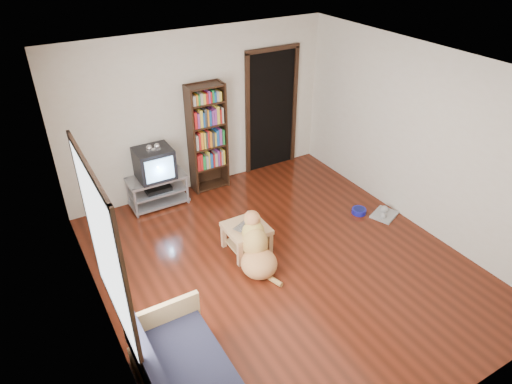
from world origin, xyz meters
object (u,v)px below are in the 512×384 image
laptop (247,227)px  crt_tv (154,162)px  coffee_table (246,234)px  bookshelf (207,133)px  dog (256,249)px  dog_bowl (359,211)px  tv_stand (158,190)px  grey_rag (384,215)px

laptop → crt_tv: crt_tv is taller
laptop → coffee_table: (-0.00, 0.03, -0.13)m
laptop → bookshelf: bookshelf is taller
dog → coffee_table: bearing=81.6°
dog_bowl → coffee_table: bearing=177.3°
tv_stand → bookshelf: (0.95, 0.09, 0.73)m
dog_bowl → bookshelf: bearing=130.5°
grey_rag → bookshelf: 3.08m
tv_stand → dog: bearing=-74.4°
dog_bowl → bookshelf: (-1.65, 1.93, 0.96)m
laptop → dog: 0.36m
grey_rag → tv_stand: 3.58m
laptop → dog_bowl: 1.99m
laptop → dog_bowl: size_ratio=1.55×
grey_rag → tv_stand: (-2.90, 2.08, 0.25)m
dog → laptop: bearing=80.8°
crt_tv → coffee_table: crt_tv is taller
laptop → bookshelf: (0.31, 1.86, 0.59)m
grey_rag → crt_tv: 3.65m
crt_tv → dog_bowl: bearing=-35.5°
tv_stand → coffee_table: 1.85m
grey_rag → crt_tv: size_ratio=0.69×
coffee_table → grey_rag: bearing=-8.6°
laptop → dog: bearing=-122.1°
coffee_table → bookshelf: bearing=80.3°
coffee_table → dog: size_ratio=0.59×
laptop → tv_stand: (-0.64, 1.77, -0.14)m
tv_stand → coffee_table: size_ratio=1.64×
tv_stand → dog: 2.18m
dog_bowl → laptop: bearing=178.2°
dog_bowl → grey_rag: 0.39m
tv_stand → bookshelf: bookshelf is taller
crt_tv → dog: (0.58, -2.12, -0.47)m
bookshelf → dog: 2.33m
grey_rag → dog_bowl: bearing=140.2°
laptop → crt_tv: bearing=86.7°
dog_bowl → dog: bearing=-172.5°
coffee_table → dog: bearing=-98.4°
bookshelf → crt_tv: bearing=-175.7°
grey_rag → coffee_table: 2.30m
grey_rag → tv_stand: bearing=144.3°
grey_rag → dog: dog is taller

